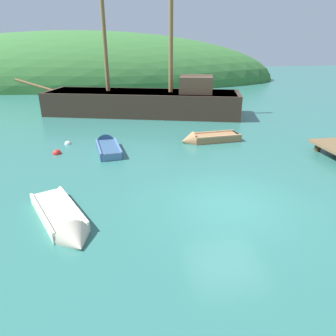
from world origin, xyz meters
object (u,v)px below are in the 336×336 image
rowboat_portside (207,139)px  buoy_white (68,144)px  sailing_ship (145,106)px  buoy_red (57,154)px  rowboat_center (64,223)px  rowboat_outer_left (107,147)px

rowboat_portside → buoy_white: bearing=-10.7°
rowboat_portside → buoy_white: size_ratio=9.72×
sailing_ship → rowboat_portside: 7.69m
buoy_red → rowboat_portside: bearing=5.5°
rowboat_center → buoy_red: 6.46m
buoy_red → rowboat_center: bearing=-79.1°
sailing_ship → rowboat_outer_left: size_ratio=5.29×
buoy_white → buoy_red: size_ratio=0.80×
sailing_ship → rowboat_center: bearing=91.9°
rowboat_center → sailing_ship: bearing=141.0°
sailing_ship → rowboat_portside: sailing_ship is taller
rowboat_center → rowboat_outer_left: 6.70m
sailing_ship → buoy_white: (-4.59, -6.49, -0.59)m
buoy_white → rowboat_center: bearing=-83.3°
buoy_red → sailing_ship: bearing=58.3°
rowboat_center → buoy_red: bearing=166.4°
rowboat_center → rowboat_portside: bearing=113.8°
rowboat_outer_left → sailing_ship: bearing=-26.2°
rowboat_portside → buoy_red: rowboat_portside is taller
rowboat_outer_left → buoy_white: size_ratio=9.26×
buoy_white → sailing_ship: bearing=54.7°
rowboat_outer_left → buoy_red: bearing=88.8°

